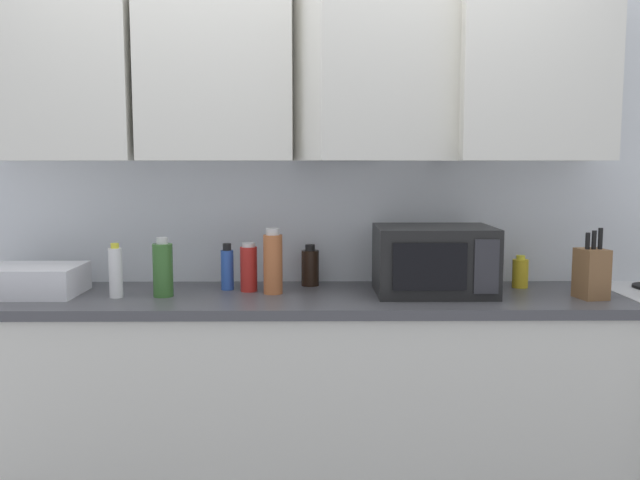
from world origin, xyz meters
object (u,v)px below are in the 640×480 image
(microwave, at_px, (434,260))
(bottle_yellow_mustard, at_px, (520,273))
(bottle_blue_cleaner, at_px, (227,268))
(bottle_red_sauce, at_px, (249,268))
(bottle_green_oil, at_px, (163,269))
(bottle_white_jar, at_px, (116,272))
(bottle_soy_dark, at_px, (310,267))
(bottle_spice_jar, at_px, (273,263))
(knife_block, at_px, (591,273))
(dish_rack, at_px, (33,280))

(microwave, bearing_deg, bottle_yellow_mustard, 17.87)
(bottle_blue_cleaner, height_order, bottle_red_sauce, bottle_red_sauce)
(bottle_green_oil, distance_m, bottle_red_sauce, 0.35)
(bottle_white_jar, bearing_deg, bottle_soy_dark, 18.25)
(bottle_yellow_mustard, xyz_separation_m, bottle_soy_dark, (-0.92, 0.06, 0.02))
(microwave, height_order, bottle_yellow_mustard, microwave)
(bottle_soy_dark, distance_m, bottle_blue_cleaner, 0.37)
(bottle_spice_jar, bearing_deg, knife_block, -5.05)
(bottle_red_sauce, bearing_deg, bottle_yellow_mustard, 3.62)
(bottle_yellow_mustard, bearing_deg, bottle_soy_dark, 176.56)
(bottle_soy_dark, distance_m, bottle_white_jar, 0.82)
(bottle_yellow_mustard, height_order, bottle_red_sauce, bottle_red_sauce)
(bottle_blue_cleaner, bearing_deg, bottle_spice_jar, -24.50)
(bottle_green_oil, distance_m, bottle_spice_jar, 0.45)
(bottle_yellow_mustard, relative_size, bottle_spice_jar, 0.52)
(bottle_green_oil, bearing_deg, dish_rack, 175.64)
(bottle_yellow_mustard, xyz_separation_m, bottle_red_sauce, (-1.17, -0.07, 0.04))
(knife_block, height_order, bottle_blue_cleaner, knife_block)
(bottle_yellow_mustard, height_order, bottle_blue_cleaner, bottle_blue_cleaner)
(bottle_green_oil, height_order, bottle_spice_jar, bottle_spice_jar)
(bottle_yellow_mustard, height_order, bottle_green_oil, bottle_green_oil)
(knife_block, distance_m, bottle_yellow_mustard, 0.32)
(knife_block, height_order, bottle_soy_dark, knife_block)
(bottle_green_oil, bearing_deg, bottle_yellow_mustard, 6.94)
(microwave, relative_size, bottle_yellow_mustard, 3.40)
(bottle_blue_cleaner, bearing_deg, bottle_yellow_mustard, 1.67)
(microwave, xyz_separation_m, bottle_white_jar, (-1.30, -0.07, -0.04))
(bottle_spice_jar, bearing_deg, microwave, -0.08)
(microwave, relative_size, bottle_soy_dark, 2.63)
(bottle_yellow_mustard, bearing_deg, bottle_green_oil, -173.06)
(bottle_blue_cleaner, bearing_deg, bottle_red_sauce, -21.33)
(knife_block, relative_size, bottle_green_oil, 1.18)
(bottle_blue_cleaner, bearing_deg, dish_rack, -172.32)
(knife_block, xyz_separation_m, bottle_blue_cleaner, (-1.48, 0.20, -0.01))
(bottle_soy_dark, bearing_deg, bottle_blue_cleaner, -165.44)
(knife_block, height_order, bottle_spice_jar, knife_block)
(dish_rack, distance_m, bottle_blue_cleaner, 0.79)
(bottle_yellow_mustard, distance_m, bottle_green_oil, 1.52)
(microwave, distance_m, bottle_yellow_mustard, 0.43)
(bottle_yellow_mustard, bearing_deg, knife_block, -49.02)
(bottle_yellow_mustard, distance_m, bottle_soy_dark, 0.92)
(knife_block, distance_m, bottle_red_sauce, 1.39)
(bottle_soy_dark, xyz_separation_m, bottle_white_jar, (-0.78, -0.26, 0.02))
(bottle_spice_jar, bearing_deg, bottle_yellow_mustard, 6.86)
(bottle_red_sauce, height_order, bottle_white_jar, bottle_white_jar)
(bottle_red_sauce, bearing_deg, knife_block, -6.89)
(microwave, height_order, bottle_spice_jar, microwave)
(bottle_spice_jar, distance_m, bottle_red_sauce, 0.12)
(dish_rack, distance_m, bottle_green_oil, 0.55)
(dish_rack, bearing_deg, knife_block, -2.50)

